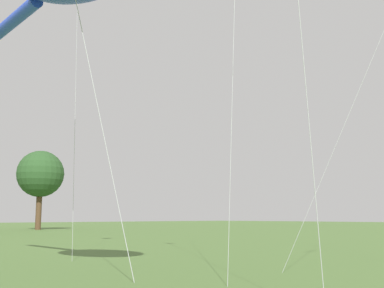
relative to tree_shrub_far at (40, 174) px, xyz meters
The scene contains 1 object.
tree_shrub_far is the anchor object (origin of this frame).
Camera 1 is at (-7.93, 1.62, 1.93)m, focal length 44.47 mm.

